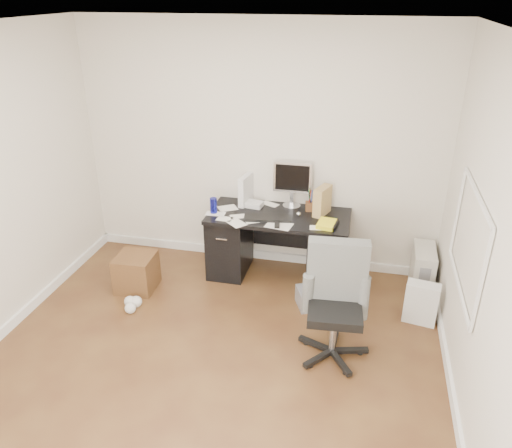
{
  "coord_description": "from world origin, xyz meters",
  "views": [
    {
      "loc": [
        1.14,
        -3.11,
        2.95
      ],
      "look_at": [
        0.15,
        1.2,
        0.83
      ],
      "focal_mm": 35.0,
      "sensor_mm": 36.0,
      "label": 1
    }
  ],
  "objects": [
    {
      "name": "wicker_basket",
      "position": [
        -1.12,
        1.06,
        0.2
      ],
      "size": [
        0.41,
        0.41,
        0.39
      ],
      "primitive_type": "cube",
      "rotation": [
        0.0,
        0.0,
        0.04
      ],
      "color": "#452B14",
      "rests_on": "ground"
    },
    {
      "name": "pc_tower",
      "position": [
        1.84,
        1.71,
        0.24
      ],
      "size": [
        0.22,
        0.49,
        0.48
      ],
      "primitive_type": "cube",
      "rotation": [
        0.0,
        0.0,
        -0.02
      ],
      "color": "#B8B4A6",
      "rests_on": "ground"
    },
    {
      "name": "shopping_bag",
      "position": [
        1.8,
        1.12,
        0.21
      ],
      "size": [
        0.34,
        0.27,
        0.42
      ],
      "primitive_type": "cube",
      "rotation": [
        0.0,
        0.0,
        -0.18
      ],
      "color": "silver",
      "rests_on": "ground"
    },
    {
      "name": "paper_remote",
      "position": [
        0.35,
        1.39,
        0.76
      ],
      "size": [
        0.29,
        0.25,
        0.02
      ],
      "primitive_type": null,
      "rotation": [
        0.0,
        0.0,
        -0.17
      ],
      "color": "silver",
      "rests_on": "desk"
    },
    {
      "name": "computer_mouse",
      "position": [
        0.51,
        1.65,
        0.78
      ],
      "size": [
        0.06,
        0.06,
        0.05
      ],
      "primitive_type": "sphere",
      "rotation": [
        0.0,
        0.0,
        -0.24
      ],
      "color": "silver",
      "rests_on": "desk"
    },
    {
      "name": "ground",
      "position": [
        0.0,
        0.0,
        0.0
      ],
      "size": [
        4.0,
        4.0,
        0.0
      ],
      "primitive_type": "plane",
      "color": "#422415",
      "rests_on": "ground"
    },
    {
      "name": "loose_papers",
      "position": [
        0.1,
        1.6,
        0.75
      ],
      "size": [
        1.1,
        0.6,
        0.0
      ],
      "primitive_type": null,
      "color": "silver",
      "rests_on": "desk"
    },
    {
      "name": "desk",
      "position": [
        0.3,
        1.65,
        0.4
      ],
      "size": [
        1.5,
        0.7,
        0.75
      ],
      "color": "black",
      "rests_on": "ground"
    },
    {
      "name": "lcd_monitor",
      "position": [
        0.4,
        1.89,
        1.01
      ],
      "size": [
        0.42,
        0.24,
        0.52
      ],
      "primitive_type": null,
      "rotation": [
        0.0,
        0.0,
        0.01
      ],
      "color": "silver",
      "rests_on": "desk"
    },
    {
      "name": "room_shell",
      "position": [
        0.03,
        0.03,
        1.66
      ],
      "size": [
        4.02,
        4.02,
        2.71
      ],
      "color": "beige",
      "rests_on": "ground"
    },
    {
      "name": "magazine_file",
      "position": [
        0.74,
        1.77,
        0.9
      ],
      "size": [
        0.21,
        0.29,
        0.31
      ],
      "primitive_type": "cube",
      "rotation": [
        0.0,
        0.0,
        -0.34
      ],
      "color": "tan",
      "rests_on": "desk"
    },
    {
      "name": "yellow_book",
      "position": [
        0.83,
        1.49,
        0.77
      ],
      "size": [
        0.21,
        0.26,
        0.04
      ],
      "primitive_type": "cube",
      "rotation": [
        0.0,
        0.0,
        -0.12
      ],
      "color": "#FFF11B",
      "rests_on": "desk"
    },
    {
      "name": "office_chair",
      "position": [
        1.01,
        0.44,
        0.52
      ],
      "size": [
        0.64,
        0.64,
        1.05
      ],
      "primitive_type": null,
      "rotation": [
        0.0,
        0.0,
        0.08
      ],
      "color": "#4F524F",
      "rests_on": "ground"
    },
    {
      "name": "keyboard",
      "position": [
        0.21,
        1.51,
        0.76
      ],
      "size": [
        0.51,
        0.25,
        0.03
      ],
      "primitive_type": "cube",
      "rotation": [
        0.0,
        0.0,
        0.17
      ],
      "color": "black",
      "rests_on": "desk"
    },
    {
      "name": "desk_printer",
      "position": [
        0.77,
        1.15,
        0.1
      ],
      "size": [
        0.4,
        0.37,
        0.19
      ],
      "primitive_type": "cube",
      "rotation": [
        0.0,
        0.0,
        0.4
      ],
      "color": "slate",
      "rests_on": "ground"
    },
    {
      "name": "travel_mug",
      "position": [
        -0.39,
        1.54,
        0.83
      ],
      "size": [
        0.1,
        0.1,
        0.17
      ],
      "primitive_type": "cylinder",
      "rotation": [
        0.0,
        0.0,
        0.41
      ],
      "color": "#161A97",
      "rests_on": "desk"
    },
    {
      "name": "white_binder",
      "position": [
        -0.11,
        1.86,
        0.92
      ],
      "size": [
        0.18,
        0.3,
        0.33
      ],
      "primitive_type": "cube",
      "rotation": [
        0.0,
        0.0,
        -0.16
      ],
      "color": "silver",
      "rests_on": "desk"
    },
    {
      "name": "pen_cup",
      "position": [
        0.6,
        1.83,
        0.87
      ],
      "size": [
        0.12,
        0.12,
        0.24
      ],
      "primitive_type": null,
      "rotation": [
        0.0,
        0.0,
        0.21
      ],
      "color": "brown",
      "rests_on": "desk"
    }
  ]
}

